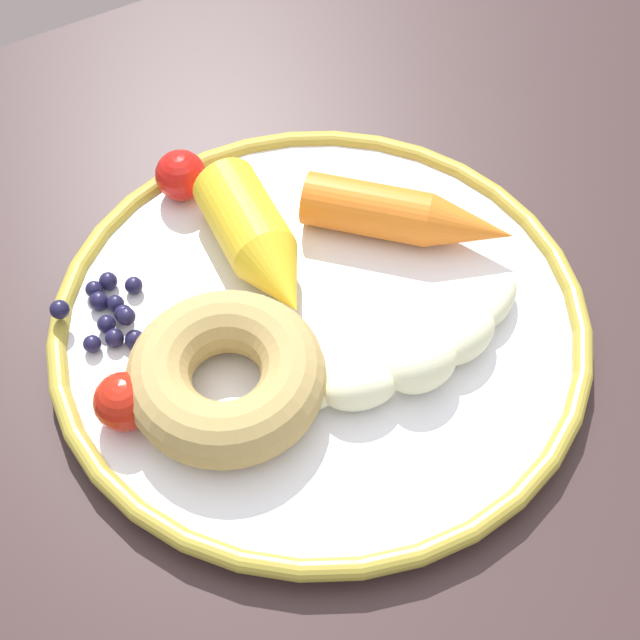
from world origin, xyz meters
name	(u,v)px	position (x,y,z in m)	size (l,w,h in m)	color
dining_table	(368,421)	(0.00, 0.00, 0.61)	(0.96, 0.75, 0.72)	#362424
plate	(320,323)	(0.03, -0.02, 0.73)	(0.32, 0.32, 0.02)	silver
banana	(412,359)	(0.00, 0.04, 0.74)	(0.18, 0.06, 0.03)	beige
carrot_orange	(408,216)	(-0.05, -0.05, 0.75)	(0.12, 0.11, 0.03)	orange
carrot_yellow	(258,244)	(0.04, -0.07, 0.75)	(0.05, 0.11, 0.04)	yellow
donut	(229,381)	(0.10, 0.00, 0.75)	(0.11, 0.11, 0.04)	tan
blueberry_pile	(109,312)	(0.13, -0.08, 0.74)	(0.06, 0.06, 0.02)	#191638
tomato_near	(181,175)	(0.05, -0.15, 0.74)	(0.03, 0.03, 0.03)	red
tomato_mid	(124,402)	(0.15, -0.01, 0.74)	(0.03, 0.03, 0.03)	red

